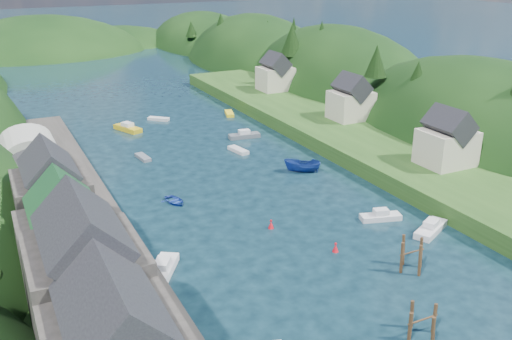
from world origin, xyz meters
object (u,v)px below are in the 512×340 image
piling_cluster_far (411,257)px  channel_buoy_near (336,248)px  channel_buoy_far (271,224)px  piling_cluster_near (422,325)px

piling_cluster_far → channel_buoy_near: (-4.78, 6.57, -0.93)m
piling_cluster_far → channel_buoy_far: size_ratio=3.60×
piling_cluster_near → channel_buoy_far: (-1.91, 23.74, -0.61)m
piling_cluster_near → channel_buoy_far: piling_cluster_near is taller
piling_cluster_far → channel_buoy_far: (-8.41, 14.77, -0.93)m
channel_buoy_near → channel_buoy_far: bearing=113.9°
piling_cluster_far → channel_buoy_far: piling_cluster_far is taller
piling_cluster_far → channel_buoy_far: bearing=119.6°
piling_cluster_near → channel_buoy_far: bearing=94.6°
channel_buoy_near → channel_buoy_far: 8.96m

